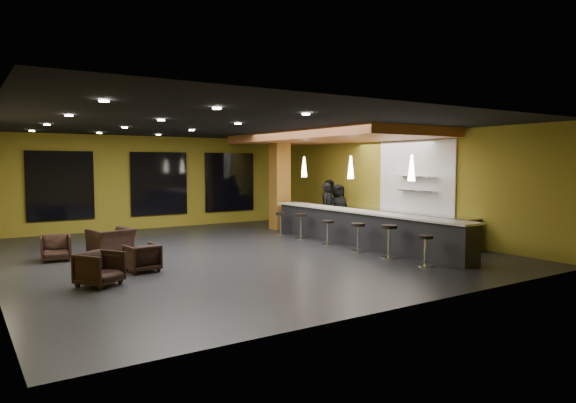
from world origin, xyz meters
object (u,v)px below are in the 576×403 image
column (280,183)px  pendant_0 (412,168)px  pendant_1 (351,167)px  bar_stool_1 (389,237)px  armchair_a (100,269)px  bar_stool_2 (358,233)px  bar_counter (361,229)px  bar_stool_0 (425,246)px  bar_stool_3 (328,229)px  pendant_2 (304,167)px  staff_c (338,208)px  staff_a (328,208)px  bar_stool_4 (301,223)px  bar_stool_5 (281,220)px  armchair_c (56,248)px  armchair_d (111,241)px  staff_b (330,205)px  armchair_b (142,258)px  prep_counter (397,225)px

column → pendant_0: 6.63m
pendant_1 → bar_stool_1: (-0.79, -2.50, -1.79)m
armchair_a → bar_stool_2: (7.03, 0.22, 0.17)m
bar_counter → pendant_0: 2.72m
pendant_1 → bar_stool_0: bearing=-102.4°
bar_counter → bar_stool_3: bearing=144.9°
pendant_2 → bar_stool_0: bearing=-97.5°
staff_c → staff_a: bearing=-160.9°
bar_stool_0 → bar_stool_4: size_ratio=0.90×
staff_c → bar_stool_3: staff_c is taller
bar_stool_3 → bar_stool_5: bar_stool_5 is taller
pendant_1 → armchair_a: (-7.85, -1.54, -2.00)m
pendant_1 → staff_c: 3.13m
column → armchair_c: column is taller
armchair_c → bar_stool_4: bar_stool_4 is taller
bar_stool_1 → staff_c: bearing=65.6°
bar_counter → bar_stool_1: bar_counter is taller
armchair_c → bar_stool_1: bearing=-23.5°
pendant_2 → armchair_d: size_ratio=0.66×
staff_b → bar_stool_1: (-2.29, -5.43, -0.37)m
staff_c → bar_stool_1: (-2.20, -4.86, -0.31)m
staff_a → bar_counter: bearing=-130.0°
bar_counter → armchair_c: bearing=164.0°
bar_counter → staff_b: 3.77m
armchair_c → armchair_d: bearing=19.3°
armchair_b → bar_stool_4: size_ratio=0.84×
prep_counter → pendant_1: size_ratio=8.57×
staff_a → bar_stool_3: (-1.72, -2.23, -0.41)m
staff_b → bar_stool_3: (-2.32, -2.86, -0.45)m
pendant_0 → staff_b: 5.81m
bar_stool_1 → bar_stool_4: 4.08m
armchair_d → bar_stool_2: (5.87, -3.47, 0.17)m
pendant_0 → bar_stool_4: bearing=100.6°
staff_a → armchair_b: staff_a is taller
column → armchair_b: 8.34m
pendant_1 → staff_a: 2.87m
pendant_0 → bar_stool_0: 2.40m
staff_c → armchair_a: staff_c is taller
pendant_1 → staff_c: bearing=59.1°
bar_stool_0 → pendant_2: bearing=82.5°
armchair_d → pendant_0: bearing=130.8°
armchair_a → armchair_d: size_ratio=0.72×
column → bar_stool_5: size_ratio=4.61×
column → staff_b: column is taller
bar_counter → armchair_c: (-8.14, 2.33, -0.17)m
staff_a → bar_stool_2: size_ratio=2.22×
staff_b → bar_stool_2: size_ratio=2.32×
prep_counter → staff_a: bearing=115.5°
bar_stool_0 → bar_stool_3: size_ratio=1.00×
staff_a → bar_stool_3: bearing=-149.8°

